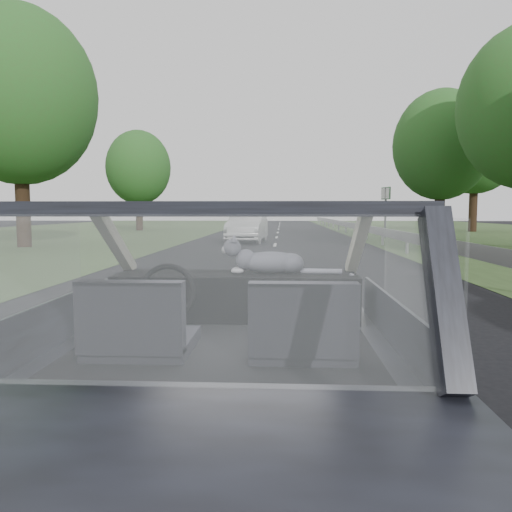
# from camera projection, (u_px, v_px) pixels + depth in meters

# --- Properties ---
(ground) EXTENTS (140.00, 140.00, 0.00)m
(ground) POSITION_uv_depth(u_px,v_px,m) (227.00, 465.00, 2.78)
(ground) COLOR black
(ground) RESTS_ON ground
(subject_car) EXTENTS (1.80, 4.00, 1.45)m
(subject_car) POSITION_uv_depth(u_px,v_px,m) (226.00, 338.00, 2.71)
(subject_car) COLOR black
(subject_car) RESTS_ON ground
(dashboard) EXTENTS (1.58, 0.45, 0.30)m
(dashboard) POSITION_uv_depth(u_px,v_px,m) (237.00, 296.00, 3.32)
(dashboard) COLOR black
(dashboard) RESTS_ON subject_car
(driver_seat) EXTENTS (0.50, 0.72, 0.42)m
(driver_seat) POSITION_uv_depth(u_px,v_px,m) (138.00, 321.00, 2.43)
(driver_seat) COLOR black
(driver_seat) RESTS_ON subject_car
(passenger_seat) EXTENTS (0.50, 0.72, 0.42)m
(passenger_seat) POSITION_uv_depth(u_px,v_px,m) (302.00, 323.00, 2.39)
(passenger_seat) COLOR black
(passenger_seat) RESTS_ON subject_car
(steering_wheel) EXTENTS (0.36, 0.36, 0.04)m
(steering_wheel) POSITION_uv_depth(u_px,v_px,m) (167.00, 292.00, 3.04)
(steering_wheel) COLOR black
(steering_wheel) RESTS_ON dashboard
(cat) EXTENTS (0.57, 0.19, 0.25)m
(cat) POSITION_uv_depth(u_px,v_px,m) (271.00, 261.00, 3.31)
(cat) COLOR slate
(cat) RESTS_ON dashboard
(guardrail) EXTENTS (0.05, 90.00, 0.32)m
(guardrail) POSITION_uv_depth(u_px,v_px,m) (442.00, 244.00, 12.44)
(guardrail) COLOR gray
(guardrail) RESTS_ON ground
(other_car) EXTENTS (1.93, 4.31, 1.39)m
(other_car) POSITION_uv_depth(u_px,v_px,m) (247.00, 227.00, 22.53)
(other_car) COLOR silver
(other_car) RESTS_ON ground
(highway_sign) EXTENTS (0.34, 1.06, 2.66)m
(highway_sign) POSITION_uv_depth(u_px,v_px,m) (385.00, 213.00, 26.19)
(highway_sign) COLOR #1C622B
(highway_sign) RESTS_ON ground
(tree_2) EXTENTS (4.82, 4.82, 7.23)m
(tree_2) POSITION_uv_depth(u_px,v_px,m) (441.00, 167.00, 24.97)
(tree_2) COLOR #235F21
(tree_2) RESTS_ON ground
(tree_3) EXTENTS (7.92, 7.92, 9.48)m
(tree_3) POSITION_uv_depth(u_px,v_px,m) (475.00, 162.00, 33.71)
(tree_3) COLOR #235F21
(tree_3) RESTS_ON ground
(tree_5) EXTENTS (6.23, 6.23, 8.95)m
(tree_5) POSITION_uv_depth(u_px,v_px,m) (20.00, 131.00, 19.20)
(tree_5) COLOR #235F21
(tree_5) RESTS_ON ground
(tree_6) EXTENTS (5.45, 5.45, 7.00)m
(tree_6) POSITION_uv_depth(u_px,v_px,m) (139.00, 182.00, 36.02)
(tree_6) COLOR #235F21
(tree_6) RESTS_ON ground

